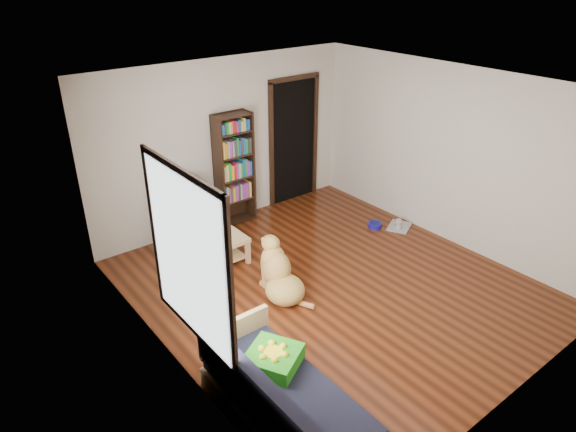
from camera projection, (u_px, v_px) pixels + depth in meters
ground at (331, 285)px, 6.76m from camera, size 5.00×5.00×0.00m
ceiling at (340, 87)px, 5.59m from camera, size 5.00×5.00×0.00m
wall_back at (225, 143)px, 7.93m from camera, size 4.50×0.00×4.50m
wall_front at (533, 289)px, 4.42m from camera, size 4.50×0.00×4.50m
wall_left at (163, 255)px, 4.93m from camera, size 0.00×5.00×5.00m
wall_right at (449, 156)px, 7.42m from camera, size 0.00×5.00×5.00m
green_cushion at (273, 358)px, 4.80m from camera, size 0.63×0.63×0.16m
laptop at (225, 237)px, 7.09m from camera, size 0.38×0.34×0.03m
dog_bowl at (375, 225)px, 8.21m from camera, size 0.22×0.22×0.08m
grey_rag at (399, 227)px, 8.21m from camera, size 0.50×0.46×0.03m
window at (188, 258)px, 4.50m from camera, size 0.03×1.46×1.70m
doorway at (294, 138)px, 8.75m from camera, size 1.03×0.05×2.19m
tv_stand at (186, 225)px, 7.72m from camera, size 0.90×0.45×0.50m
crt_tv at (183, 196)px, 7.52m from camera, size 0.55×0.52×0.58m
bookshelf at (234, 164)px, 7.99m from camera, size 0.60×0.30×1.80m
sofa at (282, 402)px, 4.63m from camera, size 0.80×1.80×0.80m
coffee_table at (224, 244)px, 7.17m from camera, size 0.55×0.55×0.40m
dog at (279, 275)px, 6.45m from camera, size 0.55×0.97×0.79m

